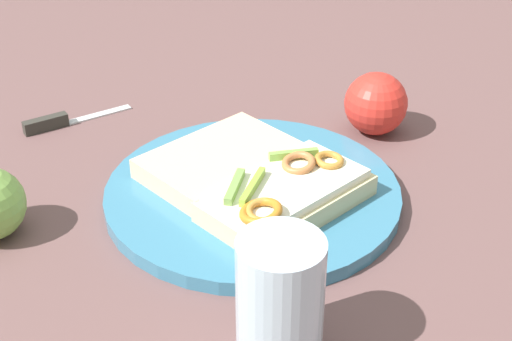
{
  "coord_description": "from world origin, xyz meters",
  "views": [
    {
      "loc": [
        0.0,
        0.62,
        0.42
      ],
      "look_at": [
        0.0,
        0.0,
        0.03
      ],
      "focal_mm": 53.0,
      "sensor_mm": 36.0,
      "label": 1
    }
  ],
  "objects_px": {
    "plate": "(256,194)",
    "sandwich": "(290,194)",
    "apple_1": "(379,104)",
    "knife": "(64,121)",
    "bread_slice_side": "(224,161)",
    "drinking_glass": "(285,300)"
  },
  "relations": [
    {
      "from": "bread_slice_side",
      "to": "knife",
      "type": "distance_m",
      "value": 0.23
    },
    {
      "from": "sandwich",
      "to": "apple_1",
      "type": "xyz_separation_m",
      "value": [
        -0.11,
        -0.18,
        0.01
      ]
    },
    {
      "from": "plate",
      "to": "apple_1",
      "type": "relative_size",
      "value": 4.07
    },
    {
      "from": "plate",
      "to": "bread_slice_side",
      "type": "relative_size",
      "value": 1.93
    },
    {
      "from": "plate",
      "to": "sandwich",
      "type": "xyz_separation_m",
      "value": [
        -0.03,
        0.04,
        0.02
      ]
    },
    {
      "from": "apple_1",
      "to": "knife",
      "type": "bearing_deg",
      "value": -2.56
    },
    {
      "from": "plate",
      "to": "sandwich",
      "type": "relative_size",
      "value": 1.65
    },
    {
      "from": "sandwich",
      "to": "apple_1",
      "type": "relative_size",
      "value": 2.47
    },
    {
      "from": "sandwich",
      "to": "bread_slice_side",
      "type": "relative_size",
      "value": 1.17
    },
    {
      "from": "plate",
      "to": "bread_slice_side",
      "type": "height_order",
      "value": "bread_slice_side"
    },
    {
      "from": "bread_slice_side",
      "to": "sandwich",
      "type": "bearing_deg",
      "value": 89.59
    },
    {
      "from": "apple_1",
      "to": "knife",
      "type": "xyz_separation_m",
      "value": [
        0.36,
        -0.02,
        -0.03
      ]
    },
    {
      "from": "bread_slice_side",
      "to": "drinking_glass",
      "type": "xyz_separation_m",
      "value": [
        -0.05,
        0.24,
        0.03
      ]
    },
    {
      "from": "plate",
      "to": "knife",
      "type": "distance_m",
      "value": 0.27
    },
    {
      "from": "sandwich",
      "to": "knife",
      "type": "bearing_deg",
      "value": -80.4
    },
    {
      "from": "drinking_glass",
      "to": "plate",
      "type": "bearing_deg",
      "value": -84.59
    },
    {
      "from": "bread_slice_side",
      "to": "knife",
      "type": "bearing_deg",
      "value": -75.68
    },
    {
      "from": "sandwich",
      "to": "apple_1",
      "type": "height_order",
      "value": "apple_1"
    },
    {
      "from": "sandwich",
      "to": "bread_slice_side",
      "type": "xyz_separation_m",
      "value": [
        0.06,
        -0.07,
        -0.01
      ]
    },
    {
      "from": "apple_1",
      "to": "plate",
      "type": "bearing_deg",
      "value": 45.23
    },
    {
      "from": "apple_1",
      "to": "knife",
      "type": "relative_size",
      "value": 0.62
    },
    {
      "from": "plate",
      "to": "bread_slice_side",
      "type": "distance_m",
      "value": 0.05
    }
  ]
}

